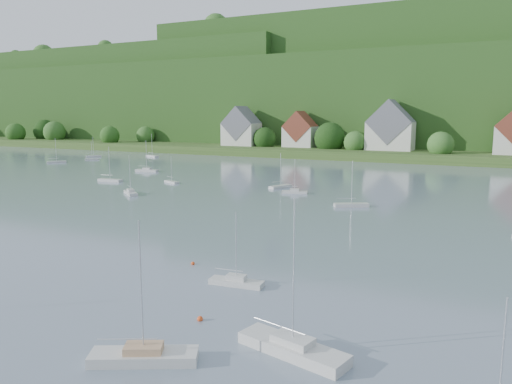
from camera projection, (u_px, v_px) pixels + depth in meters
far_shore_strip at (383, 151)px, 189.76m from camera, size 600.00×60.00×3.00m
forested_ridge at (414, 100)px, 246.93m from camera, size 620.00×181.22×69.89m
village_building_0 at (241, 129)px, 200.96m from camera, size 14.00×10.40×16.00m
village_building_1 at (300, 132)px, 191.95m from camera, size 12.00×9.36×14.00m
village_building_2 at (391, 130)px, 175.56m from camera, size 16.00×11.44×18.00m
near_sailboat_2 at (144, 355)px, 31.81m from camera, size 7.09×4.95×9.41m
near_sailboat_3 at (236, 281)px, 46.08m from camera, size 5.33×1.99×7.03m
near_sailboat_4 at (293, 347)px, 32.82m from camera, size 8.20×4.00×10.66m
mooring_buoy_2 at (200, 321)px, 38.26m from camera, size 0.47×0.47×0.47m
mooring_buoy_3 at (193, 264)px, 52.47m from camera, size 0.41×0.41×0.41m
far_sailboat_cluster at (295, 180)px, 117.05m from camera, size 200.44×78.90×8.71m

